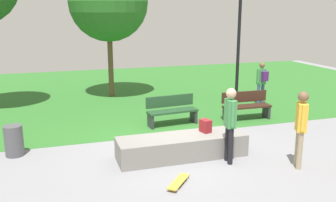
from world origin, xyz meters
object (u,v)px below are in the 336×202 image
at_px(pedestrian_with_backpack, 262,79).
at_px(skateboard_by_ledge, 179,182).
at_px(skater_watching, 301,123).
at_px(park_bench_center_lawn, 246,105).
at_px(concrete_ledge, 182,146).
at_px(trash_bin, 14,141).
at_px(backpack_on_ledge, 205,126).
at_px(lamp_post, 239,34).
at_px(skater_performing_trick, 230,119).
at_px(tree_tall_oak, 108,2).
at_px(park_bench_near_path, 172,110).

bearing_deg(pedestrian_with_backpack, skateboard_by_ledge, -133.72).
height_order(skater_watching, park_bench_center_lawn, skater_watching).
height_order(concrete_ledge, pedestrian_with_backpack, pedestrian_with_backpack).
relative_size(skater_watching, trash_bin, 2.31).
distance_m(backpack_on_ledge, skateboard_by_ledge, 2.04).
relative_size(backpack_on_ledge, skateboard_by_ledge, 0.43).
relative_size(skateboard_by_ledge, park_bench_center_lawn, 0.46).
relative_size(backpack_on_ledge, skater_watching, 0.18).
distance_m(skateboard_by_ledge, lamp_post, 7.75).
xyz_separation_m(park_bench_center_lawn, trash_bin, (-7.02, -1.11, -0.10)).
bearing_deg(pedestrian_with_backpack, skater_watching, -113.17).
relative_size(concrete_ledge, skater_performing_trick, 1.76).
xyz_separation_m(tree_tall_oak, pedestrian_with_backpack, (5.26, -3.07, -2.87)).
xyz_separation_m(skater_watching, pedestrian_with_backpack, (2.33, 5.44, -0.09)).
height_order(skater_watching, park_bench_near_path, skater_watching).
distance_m(concrete_ledge, tree_tall_oak, 8.01).
height_order(park_bench_center_lawn, pedestrian_with_backpack, pedestrian_with_backpack).
distance_m(concrete_ledge, backpack_on_ledge, 0.80).
distance_m(skater_performing_trick, skater_watching, 1.57).
relative_size(skater_performing_trick, trash_bin, 2.33).
distance_m(concrete_ledge, lamp_post, 6.33).
xyz_separation_m(skater_performing_trick, skater_watching, (1.39, -0.72, -0.01)).
bearing_deg(lamp_post, tree_tall_oak, 148.52).
bearing_deg(skateboard_by_ledge, concrete_ledge, 67.88).
bearing_deg(skater_watching, park_bench_center_lawn, 78.60).
relative_size(backpack_on_ledge, lamp_post, 0.07).
distance_m(skater_performing_trick, trash_bin, 5.29).
bearing_deg(park_bench_center_lawn, skater_performing_trick, -124.99).
distance_m(skater_performing_trick, park_bench_near_path, 3.32).
bearing_deg(pedestrian_with_backpack, park_bench_near_path, -160.14).
relative_size(park_bench_near_path, trash_bin, 2.13).
relative_size(backpack_on_ledge, skater_performing_trick, 0.18).
bearing_deg(lamp_post, trash_bin, -157.97).
bearing_deg(backpack_on_ledge, lamp_post, 128.90).
bearing_deg(skater_watching, pedestrian_with_backpack, 66.83).
distance_m(concrete_ledge, park_bench_near_path, 2.68).
distance_m(skater_performing_trick, lamp_post, 6.06).
bearing_deg(park_bench_center_lawn, pedestrian_with_backpack, 46.38).
xyz_separation_m(backpack_on_ledge, pedestrian_with_backpack, (4.00, 3.96, 0.26)).
bearing_deg(park_bench_near_path, backpack_on_ledge, -88.22).
distance_m(backpack_on_ledge, trash_bin, 4.75).
bearing_deg(trash_bin, backpack_on_ledge, -14.81).
relative_size(skater_performing_trick, lamp_post, 0.41).
height_order(tree_tall_oak, lamp_post, tree_tall_oak).
xyz_separation_m(concrete_ledge, pedestrian_with_backpack, (4.66, 4.08, 0.69)).
distance_m(park_bench_center_lawn, pedestrian_with_backpack, 2.31).
xyz_separation_m(skater_performing_trick, pedestrian_with_backpack, (3.72, 4.72, -0.10)).
bearing_deg(park_bench_center_lawn, skater_watching, -101.40).
relative_size(concrete_ledge, lamp_post, 0.72).
xyz_separation_m(skateboard_by_ledge, pedestrian_with_backpack, (5.23, 5.47, 0.89)).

